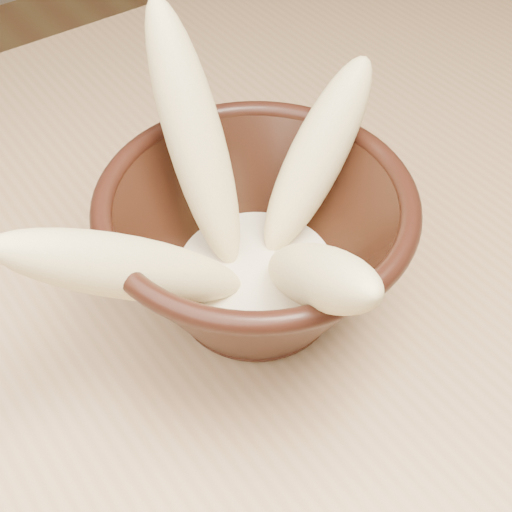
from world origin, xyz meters
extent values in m
cube|color=tan|center=(0.00, 0.00, 0.73)|extent=(1.20, 0.80, 0.04)
cylinder|color=tan|center=(0.54, 0.34, 0.35)|extent=(0.05, 0.05, 0.71)
cylinder|color=black|center=(-0.07, -0.10, 0.76)|extent=(0.10, 0.10, 0.01)
cylinder|color=black|center=(-0.07, -0.10, 0.78)|extent=(0.10, 0.10, 0.01)
torus|color=black|center=(-0.07, -0.10, 0.87)|extent=(0.24, 0.24, 0.02)
cylinder|color=beige|center=(-0.07, -0.10, 0.79)|extent=(0.13, 0.13, 0.02)
ellipsoid|color=#DFC583|center=(-0.07, -0.04, 0.89)|extent=(0.06, 0.14, 0.20)
ellipsoid|color=#DFC583|center=(-0.17, -0.10, 0.86)|extent=(0.19, 0.06, 0.16)
ellipsoid|color=#DFC583|center=(0.00, -0.08, 0.86)|extent=(0.14, 0.07, 0.16)
ellipsoid|color=#DFC583|center=(-0.07, -0.18, 0.86)|extent=(0.10, 0.18, 0.16)
camera|label=1|loc=(-0.29, -0.41, 1.22)|focal=50.00mm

